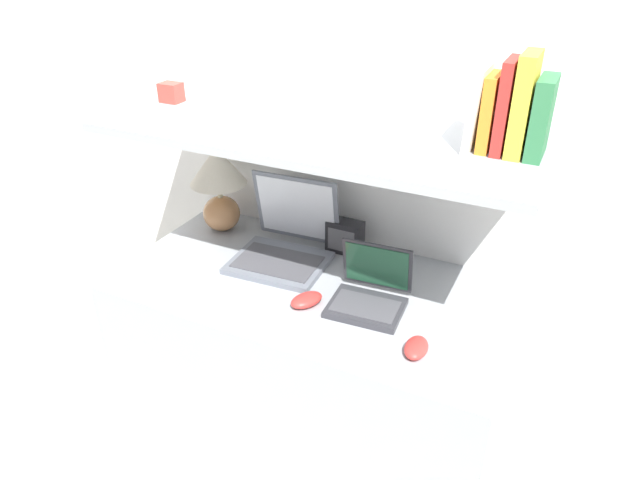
# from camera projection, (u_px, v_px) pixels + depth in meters

# --- Properties ---
(wall_back) EXTENTS (6.00, 0.05, 2.40)m
(wall_back) POSITION_uv_depth(u_px,v_px,m) (363.00, 123.00, 2.04)
(wall_back) COLOR white
(wall_back) RESTS_ON ground_plane
(desk) EXTENTS (1.34, 0.69, 0.75)m
(desk) POSITION_uv_depth(u_px,v_px,m) (313.00, 369.00, 2.11)
(desk) COLOR #999EA3
(desk) RESTS_ON ground_plane
(back_riser) EXTENTS (1.34, 0.04, 1.26)m
(back_riser) POSITION_uv_depth(u_px,v_px,m) (353.00, 265.00, 2.28)
(back_riser) COLOR white
(back_riser) RESTS_ON ground_plane
(shelf) EXTENTS (1.34, 0.62, 0.03)m
(shelf) POSITION_uv_depth(u_px,v_px,m) (322.00, 129.00, 1.74)
(shelf) COLOR #999EA3
(shelf) RESTS_ON back_riser
(table_lamp) EXTENTS (0.22, 0.22, 0.35)m
(table_lamp) POSITION_uv_depth(u_px,v_px,m) (219.00, 180.00, 2.18)
(table_lamp) COLOR #B27A4C
(table_lamp) RESTS_ON desk
(laptop_large) EXTENTS (0.35, 0.34, 0.29)m
(laptop_large) POSITION_uv_depth(u_px,v_px,m) (285.00, 244.00, 2.05)
(laptop_large) COLOR slate
(laptop_large) RESTS_ON desk
(laptop_small) EXTENTS (0.25, 0.23, 0.19)m
(laptop_small) POSITION_uv_depth(u_px,v_px,m) (370.00, 294.00, 1.81)
(laptop_small) COLOR #333338
(laptop_small) RESTS_ON desk
(computer_mouse) EXTENTS (0.11, 0.13, 0.04)m
(computer_mouse) POSITION_uv_depth(u_px,v_px,m) (306.00, 300.00, 1.82)
(computer_mouse) COLOR red
(computer_mouse) RESTS_ON desk
(second_mouse) EXTENTS (0.07, 0.11, 0.04)m
(second_mouse) POSITION_uv_depth(u_px,v_px,m) (416.00, 348.00, 1.61)
(second_mouse) COLOR red
(second_mouse) RESTS_ON desk
(router_box) EXTENTS (0.13, 0.07, 0.12)m
(router_box) POSITION_uv_depth(u_px,v_px,m) (345.00, 236.00, 2.10)
(router_box) COLOR black
(router_box) RESTS_ON desk
(book_green) EXTENTS (0.04, 0.14, 0.20)m
(book_green) POSITION_uv_depth(u_px,v_px,m) (542.00, 118.00, 1.44)
(book_green) COLOR #2D7042
(book_green) RESTS_ON shelf
(book_yellow) EXTENTS (0.04, 0.14, 0.26)m
(book_yellow) POSITION_uv_depth(u_px,v_px,m) (523.00, 105.00, 1.45)
(book_yellow) COLOR gold
(book_yellow) RESTS_ON shelf
(book_red) EXTENTS (0.03, 0.13, 0.24)m
(book_red) POSITION_uv_depth(u_px,v_px,m) (506.00, 106.00, 1.47)
(book_red) COLOR #A82823
(book_red) RESTS_ON shelf
(book_orange) EXTENTS (0.03, 0.12, 0.20)m
(book_orange) POSITION_uv_depth(u_px,v_px,m) (490.00, 112.00, 1.49)
(book_orange) COLOR orange
(book_orange) RESTS_ON shelf
(book_white) EXTENTS (0.03, 0.17, 0.22)m
(book_white) POSITION_uv_depth(u_px,v_px,m) (478.00, 107.00, 1.50)
(book_white) COLOR silver
(book_white) RESTS_ON shelf
(shelf_gadget) EXTENTS (0.07, 0.06, 0.06)m
(shelf_gadget) POSITION_uv_depth(u_px,v_px,m) (171.00, 92.00, 1.93)
(shelf_gadget) COLOR #CC3D33
(shelf_gadget) RESTS_ON shelf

